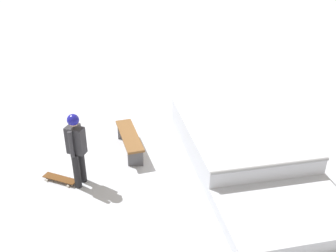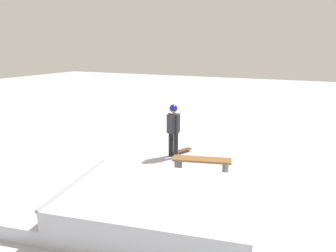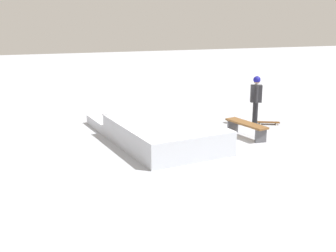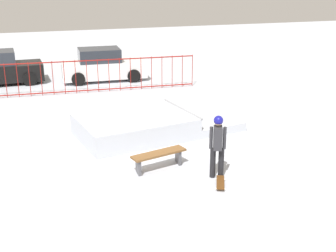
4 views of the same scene
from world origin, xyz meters
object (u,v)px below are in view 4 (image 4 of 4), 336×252
Objects in this scene: skate_ramp at (148,125)px; park_bench at (159,156)px; skater at (218,142)px; skateboard at (220,182)px; parked_car_white at (103,66)px.

park_bench is (-0.44, -2.79, 0.04)m from skate_ramp.
skater is 1.05× the size of park_bench.
skateboard is 12.70m from parked_car_white.
skater is at bearing -83.49° from parked_car_white.
skater is (0.87, -3.79, 0.69)m from skate_ramp.
skater is at bearing 12.16° from skateboard.
skateboard is at bearing -84.10° from parked_car_white.
skateboard is (0.78, -4.27, -0.24)m from skate_ramp.
park_bench is at bearing -89.82° from parked_car_white.
skate_ramp reaches higher than park_bench.
skater is 1.78m from park_bench.
parked_car_white is (-0.94, 12.17, -0.28)m from skater.
park_bench is (-1.31, 1.01, -0.65)m from skater.
skater is 2.12× the size of skateboard.
skate_ramp is 3.50× the size of park_bench.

